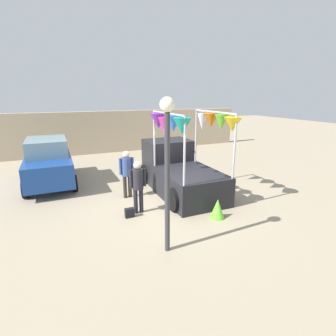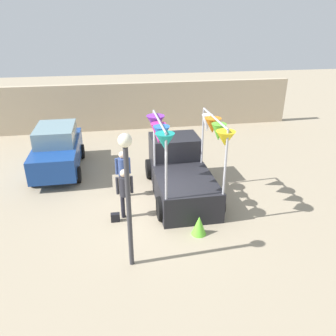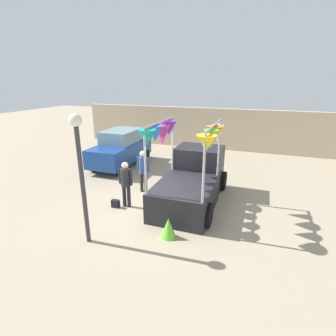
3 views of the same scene
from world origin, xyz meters
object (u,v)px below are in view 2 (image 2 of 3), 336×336
at_px(handbag, 115,217).
at_px(parked_car, 57,149).
at_px(street_lamp, 127,183).
at_px(folded_kite_bundle_lime, 199,225).
at_px(vendor_truck, 179,168).
at_px(person_customer, 125,189).
at_px(person_vendor, 123,170).

bearing_deg(handbag, parked_car, 116.82).
xyz_separation_m(street_lamp, folded_kite_bundle_lime, (2.04, 0.95, -2.05)).
bearing_deg(street_lamp, parked_car, 111.71).
bearing_deg(parked_car, vendor_truck, -31.00).
xyz_separation_m(parked_car, person_customer, (2.52, -4.10, 0.06)).
bearing_deg(vendor_truck, person_vendor, 179.40).
relative_size(vendor_truck, street_lamp, 1.17).
distance_m(person_customer, person_vendor, 1.39).
bearing_deg(person_vendor, vendor_truck, -0.60).
bearing_deg(folded_kite_bundle_lime, street_lamp, -155.09).
bearing_deg(person_customer, street_lamp, -89.82).
xyz_separation_m(person_vendor, street_lamp, (-0.01, -3.65, 1.31)).
height_order(vendor_truck, person_customer, vendor_truck).
distance_m(person_vendor, handbag, 1.86).
xyz_separation_m(handbag, folded_kite_bundle_lime, (2.40, -1.11, 0.16)).
bearing_deg(person_vendor, person_customer, -90.89).
distance_m(vendor_truck, person_customer, 2.44).
height_order(parked_car, street_lamp, street_lamp).
bearing_deg(parked_car, street_lamp, -68.29).
distance_m(vendor_truck, street_lamp, 4.38).
distance_m(person_customer, folded_kite_bundle_lime, 2.53).
relative_size(handbag, folded_kite_bundle_lime, 0.47).
xyz_separation_m(vendor_truck, street_lamp, (-2.01, -3.62, 1.42)).
height_order(person_customer, handbag, person_customer).
bearing_deg(folded_kite_bundle_lime, vendor_truck, 90.65).
relative_size(parked_car, folded_kite_bundle_lime, 6.67).
height_order(parked_car, handbag, parked_car).
distance_m(parked_car, folded_kite_bundle_lime, 7.11).
distance_m(vendor_truck, parked_car, 5.30).
xyz_separation_m(person_vendor, handbag, (-0.37, -1.59, -0.90)).
height_order(vendor_truck, street_lamp, street_lamp).
bearing_deg(folded_kite_bundle_lime, person_vendor, 126.98).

